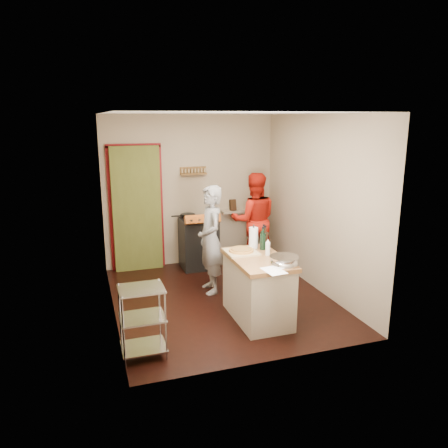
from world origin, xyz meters
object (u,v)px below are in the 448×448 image
(stove, at_px, (199,242))
(wire_shelving, at_px, (142,318))
(island, at_px, (258,286))
(person_stripe, at_px, (211,240))
(person_red, at_px, (254,220))

(stove, height_order, wire_shelving, stove)
(stove, distance_m, island, 2.18)
(island, distance_m, person_stripe, 1.17)
(stove, relative_size, person_stripe, 0.63)
(stove, bearing_deg, person_stripe, -95.51)
(stove, distance_m, wire_shelving, 2.94)
(person_stripe, bearing_deg, island, 16.98)
(island, bearing_deg, person_stripe, 106.23)
(wire_shelving, xyz_separation_m, island, (1.54, 0.45, 0.01))
(wire_shelving, height_order, person_red, person_red)
(person_stripe, bearing_deg, wire_shelving, -37.97)
(wire_shelving, bearing_deg, person_red, 46.71)
(island, relative_size, person_red, 0.74)
(person_stripe, bearing_deg, stove, 175.23)
(wire_shelving, xyz_separation_m, person_stripe, (1.22, 1.53, 0.36))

